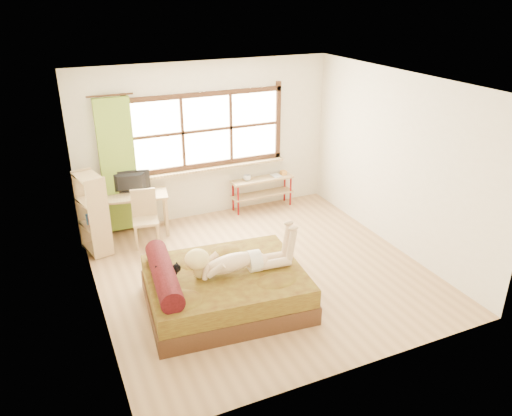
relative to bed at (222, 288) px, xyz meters
name	(u,v)px	position (x,y,z in m)	size (l,w,h in m)	color
floor	(261,271)	(0.82, 0.57, -0.27)	(4.50, 4.50, 0.00)	#9E754C
ceiling	(262,82)	(0.82, 0.57, 2.43)	(4.50, 4.50, 0.00)	white
wall_back	(207,141)	(0.82, 2.82, 1.08)	(4.50, 4.50, 0.00)	silver
wall_front	(359,261)	(0.82, -1.68, 1.08)	(4.50, 4.50, 0.00)	silver
wall_left	(88,213)	(-1.43, 0.57, 1.08)	(4.50, 4.50, 0.00)	silver
wall_right	(397,162)	(3.07, 0.57, 1.08)	(4.50, 4.50, 0.00)	silver
window	(207,133)	(0.82, 2.79, 1.24)	(2.80, 0.16, 1.46)	#FFEDBF
curtain	(118,166)	(-0.73, 2.70, 0.88)	(0.55, 0.10, 2.20)	olive
bed	(222,288)	(0.00, 0.00, 0.00)	(2.11, 1.76, 0.75)	#301E0E
woman	(238,251)	(0.20, -0.05, 0.52)	(1.38, 0.39, 0.59)	#D3AE88
kitten	(167,272)	(-0.67, 0.10, 0.34)	(0.30, 0.12, 0.24)	black
desk	(132,200)	(-0.60, 2.52, 0.34)	(1.20, 0.70, 0.70)	#9E7C55
monitor	(130,183)	(-0.60, 2.57, 0.62)	(0.65, 0.08, 0.37)	black
chair	(145,214)	(-0.49, 2.15, 0.22)	(0.45, 0.45, 0.88)	#9E7C55
pipe_shelf	(263,186)	(1.79, 2.64, 0.16)	(1.17, 0.32, 0.66)	#9E7C55
cup	(247,178)	(1.48, 2.64, 0.37)	(0.13, 0.13, 0.11)	gray
book	(272,176)	(1.98, 2.64, 0.33)	(0.16, 0.22, 0.02)	gray
bookshelf	(93,214)	(-1.26, 2.16, 0.38)	(0.44, 0.61, 1.27)	#9E7C55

